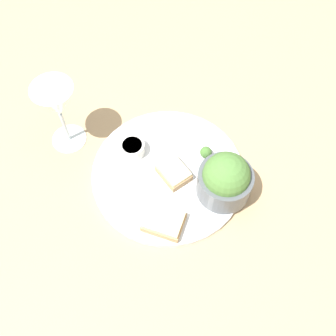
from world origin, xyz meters
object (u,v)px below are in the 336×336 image
at_px(salad_bowl, 225,179).
at_px(sauce_ramekin, 132,148).
at_px(cheese_toast_far, 174,172).
at_px(wine_glass, 57,104).
at_px(cheese_toast_near, 164,222).

relative_size(salad_bowl, sauce_ramekin, 2.11).
relative_size(sauce_ramekin, cheese_toast_far, 0.64).
xyz_separation_m(cheese_toast_far, wine_glass, (0.26, 0.02, 0.10)).
height_order(salad_bowl, wine_glass, wine_glass).
bearing_deg(sauce_ramekin, cheese_toast_far, 175.39).
relative_size(sauce_ramekin, wine_glass, 0.30).
relative_size(salad_bowl, cheese_toast_far, 1.36).
xyz_separation_m(sauce_ramekin, wine_glass, (0.15, 0.03, 0.10)).
xyz_separation_m(salad_bowl, sauce_ramekin, (0.22, 0.01, -0.03)).
bearing_deg(cheese_toast_far, wine_glass, 5.38).
bearing_deg(salad_bowl, cheese_toast_near, 60.11).
distance_m(sauce_ramekin, wine_glass, 0.19).
bearing_deg(salad_bowl, cheese_toast_far, 9.04).
bearing_deg(cheese_toast_near, cheese_toast_far, -72.27).
xyz_separation_m(salad_bowl, cheese_toast_far, (0.11, 0.02, -0.04)).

